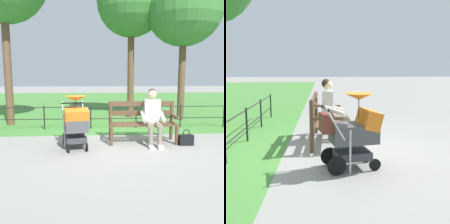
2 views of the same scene
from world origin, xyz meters
TOP-DOWN VIEW (x-y plane):
  - ground_plane at (0.00, 0.00)m, footprint 60.00×60.00m
  - grass_lawn at (0.00, -8.80)m, footprint 40.00×16.00m
  - park_bench at (-0.58, -0.12)m, footprint 1.61×0.63m
  - person_on_bench at (-0.78, 0.11)m, footprint 0.54×0.74m
  - stroller at (0.96, 0.37)m, footprint 0.67×0.96m
  - handbag at (-1.52, 0.27)m, footprint 0.32×0.14m
  - park_fence at (0.00, -1.66)m, footprint 6.83×0.04m
  - tree_behind_fence at (-2.49, -3.02)m, footprint 2.61×2.61m
  - tree_far_right at (-0.79, -3.73)m, footprint 2.50×2.50m

SIDE VIEW (x-z plane):
  - ground_plane at x=0.00m, z-range 0.00..0.00m
  - grass_lawn at x=0.00m, z-range 0.00..0.01m
  - handbag at x=-1.52m, z-range -0.06..0.31m
  - park_fence at x=0.00m, z-range 0.07..0.77m
  - park_bench at x=-0.58m, z-range 0.05..1.01m
  - stroller at x=0.96m, z-range 0.02..1.17m
  - person_on_bench at x=-0.78m, z-range 0.04..1.31m
  - tree_behind_fence at x=-2.49m, z-range 1.25..6.41m
  - tree_far_right at x=-0.79m, z-range 1.44..6.90m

